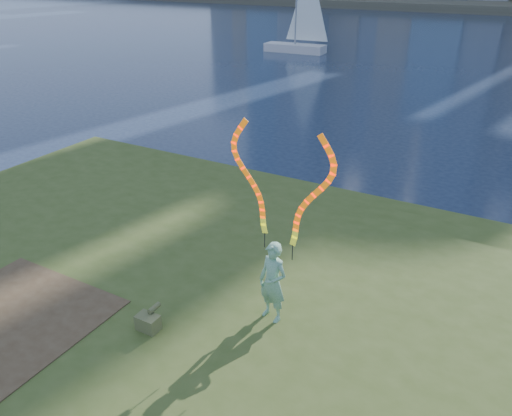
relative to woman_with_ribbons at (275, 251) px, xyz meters
The scene contains 6 objects.
ground 3.09m from the woman_with_ribbons, 159.85° to the left, with size 320.00×320.00×0.00m, color #17233B.
grassy_knoll 3.17m from the woman_with_ribbons, 142.35° to the right, with size 20.00×18.00×0.80m.
dirt_patch 5.08m from the woman_with_ribbons, 149.73° to the right, with size 3.20×3.00×0.02m, color #47331E.
woman_with_ribbons is the anchor object (origin of this frame).
canvas_bag 2.59m from the woman_with_ribbons, 141.96° to the right, with size 0.41×0.47×0.39m.
sailboat 35.62m from the woman_with_ribbons, 114.31° to the left, with size 5.37×1.85×8.11m.
Camera 1 is at (5.36, -7.34, 6.68)m, focal length 35.00 mm.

